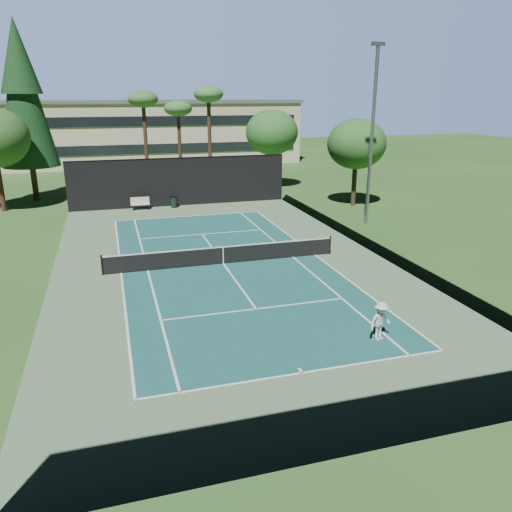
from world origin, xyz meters
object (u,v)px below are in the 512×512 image
Objects in this scene: tennis_net at (223,254)px; tennis_ball_c at (215,241)px; tennis_ball_a at (132,404)px; trash_bin at (174,202)px; tennis_ball_b at (196,243)px; park_bench at (140,203)px; player at (381,321)px; tennis_ball_d at (93,261)px.

tennis_ball_c is (0.45, 4.51, -0.52)m from tennis_net.
trash_bin is (4.92, 27.41, 0.45)m from tennis_ball_a.
tennis_ball_b is 1.03× the size of tennis_ball_c.
trash_bin is at bearing 79.83° from tennis_ball_a.
tennis_ball_a is 0.04× the size of park_bench.
player is 15.30m from tennis_ball_c.
tennis_net is 198.52× the size of tennis_ball_a.
tennis_ball_c is at bearing 9.61° from tennis_ball_b.
tennis_net is 8.60× the size of park_bench.
player is (3.73, -10.41, 0.21)m from tennis_net.
park_bench is at bearing 102.56° from tennis_net.
trash_bin is at bearing 95.98° from tennis_ball_c.
tennis_ball_c is 0.08× the size of trash_bin.
tennis_ball_c is at bearing -84.02° from trash_bin.
tennis_ball_a is at bearing -100.17° from trash_bin.
trash_bin is at bearing 92.54° from tennis_net.
park_bench is at bearing 109.69° from tennis_ball_c.
tennis_ball_a is at bearing -110.00° from tennis_ball_c.
tennis_ball_d is (-10.65, 12.83, -0.73)m from player.
tennis_ball_d reaches higher than tennis_ball_a.
tennis_ball_b reaches higher than tennis_ball_a.
tennis_ball_b is at bearing 100.01° from tennis_net.
player is 23.64× the size of tennis_ball_a.
tennis_ball_a is at bearing -114.81° from tennis_net.
trash_bin is at bearing 64.15° from tennis_ball_d.
tennis_net is 170.87× the size of tennis_ball_d.
tennis_ball_a is at bearing 176.03° from player.
tennis_net is at bearing -19.20° from tennis_ball_d.
tennis_net reaches higher than tennis_ball_b.
tennis_ball_c is (6.05, 16.62, 0.00)m from tennis_ball_a.
trash_bin is (6.25, 12.90, 0.44)m from tennis_ball_d.
tennis_ball_d is 14.34m from trash_bin.
tennis_ball_c is at bearing -70.31° from park_bench.
tennis_net is at bearing -77.44° from park_bench.
park_bench reaches higher than tennis_ball_c.
trash_bin reaches higher than tennis_ball_a.
park_bench is (-3.41, 15.32, -0.01)m from tennis_net.
player is at bearing -80.28° from trash_bin.
tennis_net is 4.57m from tennis_ball_c.
player is at bearing -77.63° from tennis_ball_c.
tennis_ball_c is (-3.27, 14.93, -0.73)m from player.
tennis_net reaches higher than tennis_ball_d.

